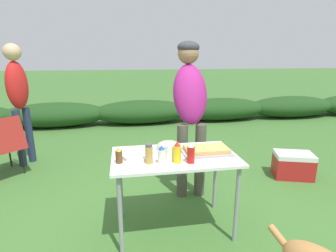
% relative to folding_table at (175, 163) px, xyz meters
% --- Properties ---
extents(ground_plane, '(60.00, 60.00, 0.00)m').
position_rel_folding_table_xyz_m(ground_plane, '(0.00, 0.00, -0.66)').
color(ground_plane, '#3D6B2D').
extents(shrub_hedge, '(14.40, 0.90, 0.56)m').
position_rel_folding_table_xyz_m(shrub_hedge, '(0.00, 4.13, -0.38)').
color(shrub_hedge, '#1E4219').
rests_on(shrub_hedge, ground).
extents(folding_table, '(1.10, 0.64, 0.74)m').
position_rel_folding_table_xyz_m(folding_table, '(0.00, 0.00, 0.00)').
color(folding_table, white).
rests_on(folding_table, ground).
extents(food_tray, '(0.43, 0.27, 0.06)m').
position_rel_folding_table_xyz_m(food_tray, '(0.29, 0.01, 0.10)').
color(food_tray, '#9E9EA3').
rests_on(food_tray, folding_table).
extents(plate_stack, '(0.25, 0.25, 0.03)m').
position_rel_folding_table_xyz_m(plate_stack, '(-0.33, 0.01, 0.09)').
color(plate_stack, white).
rests_on(plate_stack, folding_table).
extents(mixing_bowl, '(0.22, 0.22, 0.08)m').
position_rel_folding_table_xyz_m(mixing_bowl, '(-0.02, 0.16, 0.12)').
color(mixing_bowl, '#ADBC99').
rests_on(mixing_bowl, folding_table).
extents(paper_cup_stack, '(0.08, 0.08, 0.14)m').
position_rel_folding_table_xyz_m(paper_cup_stack, '(-0.07, -0.11, 0.14)').
color(paper_cup_stack, white).
rests_on(paper_cup_stack, folding_table).
extents(beer_bottle, '(0.06, 0.06, 0.13)m').
position_rel_folding_table_xyz_m(beer_bottle, '(-0.48, -0.08, 0.14)').
color(beer_bottle, brown).
rests_on(beer_bottle, folding_table).
extents(spice_jar, '(0.06, 0.06, 0.17)m').
position_rel_folding_table_xyz_m(spice_jar, '(-0.24, -0.13, 0.16)').
color(spice_jar, '#B2893D').
rests_on(spice_jar, folding_table).
extents(mustard_bottle, '(0.06, 0.06, 0.18)m').
position_rel_folding_table_xyz_m(mustard_bottle, '(-0.01, -0.16, 0.16)').
color(mustard_bottle, yellow).
rests_on(mustard_bottle, folding_table).
extents(ketchup_bottle, '(0.06, 0.06, 0.18)m').
position_rel_folding_table_xyz_m(ketchup_bottle, '(0.10, -0.18, 0.16)').
color(ketchup_bottle, red).
rests_on(ketchup_bottle, folding_table).
extents(mayo_bottle, '(0.06, 0.06, 0.15)m').
position_rel_folding_table_xyz_m(mayo_bottle, '(-0.14, -0.15, 0.15)').
color(mayo_bottle, silver).
rests_on(mayo_bottle, folding_table).
extents(standing_person_in_gray_fleece, '(0.39, 0.52, 1.76)m').
position_rel_folding_table_xyz_m(standing_person_in_gray_fleece, '(0.31, 0.71, 0.44)').
color(standing_person_in_gray_fleece, '#4C473D').
rests_on(standing_person_in_gray_fleece, ground).
extents(standing_person_in_red_jacket, '(0.36, 0.40, 1.76)m').
position_rel_folding_table_xyz_m(standing_person_in_red_jacket, '(-1.91, 1.92, 0.42)').
color(standing_person_in_red_jacket, '#232D4C').
rests_on(standing_person_in_red_jacket, ground).
extents(camp_chair_green_behind_table, '(0.74, 0.74, 0.83)m').
position_rel_folding_table_xyz_m(camp_chair_green_behind_table, '(-2.05, 1.47, -0.20)').
color(camp_chair_green_behind_table, maroon).
rests_on(camp_chair_green_behind_table, ground).
extents(cooler_box, '(0.55, 0.45, 0.34)m').
position_rel_folding_table_xyz_m(cooler_box, '(1.79, 0.81, -0.49)').
color(cooler_box, '#B21E1E').
rests_on(cooler_box, ground).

